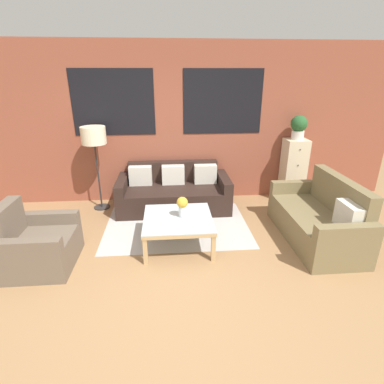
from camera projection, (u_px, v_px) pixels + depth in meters
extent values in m
plane|color=#9E754C|center=(175.00, 274.00, 3.64)|extent=(16.00, 16.00, 0.00)
cube|color=brown|center=(169.00, 125.00, 5.38)|extent=(8.40, 0.08, 2.80)
cube|color=black|center=(113.00, 103.00, 5.12)|extent=(1.40, 0.01, 1.10)
cube|color=black|center=(223.00, 102.00, 5.26)|extent=(1.40, 0.01, 1.10)
cube|color=#BCB7B2|center=(177.00, 225.00, 4.79)|extent=(2.24, 1.58, 0.00)
cube|color=black|center=(174.00, 200.00, 5.25)|extent=(1.62, 0.72, 0.40)
cube|color=black|center=(173.00, 181.00, 5.59)|extent=(1.62, 0.16, 0.78)
cube|color=black|center=(123.00, 195.00, 5.22)|extent=(0.16, 0.88, 0.58)
cube|color=black|center=(224.00, 192.00, 5.36)|extent=(0.16, 0.88, 0.58)
cube|color=beige|center=(141.00, 176.00, 5.33)|extent=(0.40, 0.16, 0.34)
cube|color=silver|center=(173.00, 175.00, 5.38)|extent=(0.40, 0.16, 0.34)
cube|color=beige|center=(205.00, 174.00, 5.42)|extent=(0.40, 0.16, 0.34)
cube|color=olive|center=(308.00, 226.00, 4.34)|extent=(0.64, 1.41, 0.42)
cube|color=olive|center=(338.00, 209.00, 4.28)|extent=(0.16, 1.41, 0.92)
cube|color=olive|center=(293.00, 199.00, 5.02)|extent=(0.80, 0.14, 0.62)
cube|color=olive|center=(345.00, 249.00, 3.59)|extent=(0.80, 0.14, 0.62)
cube|color=beige|center=(348.00, 216.00, 3.77)|extent=(0.16, 0.40, 0.34)
cube|color=#6B5B4C|center=(48.00, 250.00, 3.75)|extent=(0.64, 0.58, 0.40)
cube|color=#6B5B4C|center=(11.00, 236.00, 3.64)|extent=(0.16, 0.58, 0.84)
cube|color=#6B5B4C|center=(28.00, 262.00, 3.39)|extent=(0.80, 0.14, 0.56)
cube|color=#6B5B4C|center=(50.00, 231.00, 4.05)|extent=(0.80, 0.14, 0.56)
cube|color=silver|center=(178.00, 218.00, 4.11)|extent=(0.94, 0.94, 0.01)
cube|color=tan|center=(179.00, 236.00, 3.71)|extent=(0.94, 0.05, 0.05)
cube|color=tan|center=(177.00, 207.00, 4.54)|extent=(0.94, 0.05, 0.05)
cube|color=tan|center=(145.00, 221.00, 4.09)|extent=(0.05, 0.94, 0.05)
cube|color=tan|center=(210.00, 219.00, 4.16)|extent=(0.05, 0.94, 0.05)
cube|color=tan|center=(145.00, 250.00, 3.76)|extent=(0.06, 0.06, 0.41)
cube|color=tan|center=(213.00, 247.00, 3.83)|extent=(0.05, 0.06, 0.41)
cube|color=tan|center=(149.00, 219.00, 4.56)|extent=(0.06, 0.06, 0.41)
cube|color=tan|center=(205.00, 217.00, 4.63)|extent=(0.05, 0.06, 0.41)
cylinder|color=#2D2D2D|center=(102.00, 207.00, 5.43)|extent=(0.28, 0.28, 0.02)
cylinder|color=#2D2D2D|center=(98.00, 176.00, 5.21)|extent=(0.03, 0.03, 1.15)
cylinder|color=beige|center=(93.00, 135.00, 4.95)|extent=(0.41, 0.41, 0.29)
cube|color=beige|center=(293.00, 170.00, 5.62)|extent=(0.40, 0.37, 1.16)
sphere|color=#38332D|center=(300.00, 150.00, 5.29)|extent=(0.02, 0.02, 0.02)
sphere|color=#38332D|center=(298.00, 165.00, 5.39)|extent=(0.02, 0.02, 0.02)
sphere|color=#38332D|center=(296.00, 181.00, 5.50)|extent=(0.02, 0.02, 0.02)
sphere|color=#38332D|center=(294.00, 195.00, 5.61)|extent=(0.02, 0.02, 0.02)
cylinder|color=silver|center=(298.00, 135.00, 5.38)|extent=(0.22, 0.22, 0.16)
sphere|color=#285B2D|center=(299.00, 124.00, 5.30)|extent=(0.29, 0.29, 0.29)
cylinder|color=silver|center=(182.00, 211.00, 4.11)|extent=(0.10, 0.10, 0.16)
sphere|color=gold|center=(182.00, 202.00, 4.06)|extent=(0.15, 0.15, 0.15)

